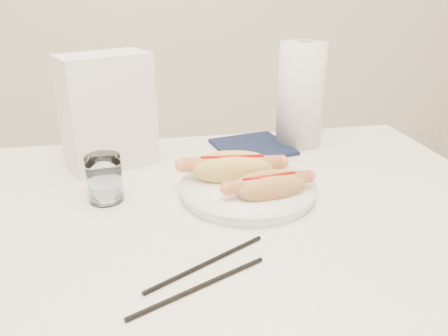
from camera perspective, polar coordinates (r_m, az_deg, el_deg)
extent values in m
cube|color=white|center=(0.84, -3.41, -6.35)|extent=(1.20, 0.80, 0.04)
cylinder|color=silver|center=(1.46, 16.89, -10.54)|extent=(0.04, 0.04, 0.71)
cylinder|color=white|center=(0.87, 3.00, -2.88)|extent=(0.30, 0.30, 0.02)
ellipsoid|color=#DDBA58|center=(0.86, 1.15, -0.30)|extent=(0.16, 0.06, 0.05)
ellipsoid|color=#DDBA58|center=(0.90, 0.92, 0.60)|extent=(0.16, 0.06, 0.05)
ellipsoid|color=#DDBA58|center=(0.89, 1.03, -0.57)|extent=(0.15, 0.07, 0.03)
cylinder|color=#D87B4C|center=(0.88, 1.04, 0.56)|extent=(0.20, 0.05, 0.03)
cylinder|color=#990A05|center=(0.87, 1.05, 1.30)|extent=(0.12, 0.02, 0.01)
ellipsoid|color=#C0864A|center=(0.81, 6.13, -2.56)|extent=(0.13, 0.05, 0.04)
ellipsoid|color=#C0864A|center=(0.83, 5.28, -1.73)|extent=(0.13, 0.05, 0.04)
ellipsoid|color=#C0864A|center=(0.82, 5.67, -2.78)|extent=(0.12, 0.07, 0.02)
cylinder|color=#CB7447|center=(0.82, 5.71, -1.79)|extent=(0.16, 0.05, 0.02)
cylinder|color=#990A05|center=(0.81, 5.74, -1.13)|extent=(0.10, 0.02, 0.01)
cylinder|color=white|center=(0.86, -14.84, -1.29)|extent=(0.06, 0.06, 0.09)
cylinder|color=black|center=(0.67, -2.19, -11.89)|extent=(0.19, 0.11, 0.01)
cylinder|color=black|center=(0.63, -3.12, -14.74)|extent=(0.20, 0.10, 0.01)
cube|color=silver|center=(1.01, -14.46, 6.89)|extent=(0.21, 0.17, 0.24)
cube|color=#101833|center=(1.11, 3.60, 2.70)|extent=(0.20, 0.20, 0.01)
cylinder|color=silver|center=(1.12, 9.63, 9.09)|extent=(0.13, 0.13, 0.25)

